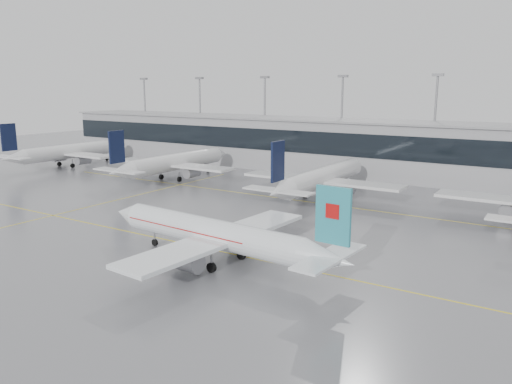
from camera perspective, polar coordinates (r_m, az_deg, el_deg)
The scene contains 12 objects.
ground at distance 62.74m, azimuth -5.94°, elevation -6.37°, with size 320.00×320.00×0.00m, color slate.
taxi_line_main at distance 62.74m, azimuth -5.94°, elevation -6.37°, with size 120.00×0.25×0.01m, color yellow.
taxi_line_north at distance 87.33m, azimuth 6.37°, elevation -1.17°, with size 120.00×0.25×0.01m, color yellow.
taxi_line_cross at distance 93.26m, azimuth -14.70°, elevation -0.66°, with size 0.25×60.00×0.01m, color yellow.
terminal at distance 115.53m, azimuth 13.52°, elevation 4.76°, with size 180.00×15.00×12.00m, color #959598.
terminal_glass at distance 108.30m, azimuth 12.23°, elevation 5.17°, with size 180.00×0.20×5.00m, color black.
terminal_roof at distance 114.98m, azimuth 13.66°, elevation 7.83°, with size 182.00×16.00×0.40m, color gray.
light_masts at distance 120.59m, azimuth 14.64°, elevation 8.49°, with size 156.40×1.00×22.60m.
air_canada_jet at distance 56.22m, azimuth -4.30°, elevation -4.94°, with size 34.50×27.12×10.60m.
parked_jet_a at distance 134.92m, azimuth -20.60°, elevation 4.32°, with size 29.64×36.96×11.72m.
parked_jet_b at distance 109.15m, azimuth -9.42°, elevation 3.32°, with size 29.64×36.96×11.72m.
parked_jet_c at distance 89.85m, azimuth 7.47°, elevation 1.58°, with size 29.64×36.96×11.72m.
Camera 1 is at (37.35, -46.50, 19.49)m, focal length 35.00 mm.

